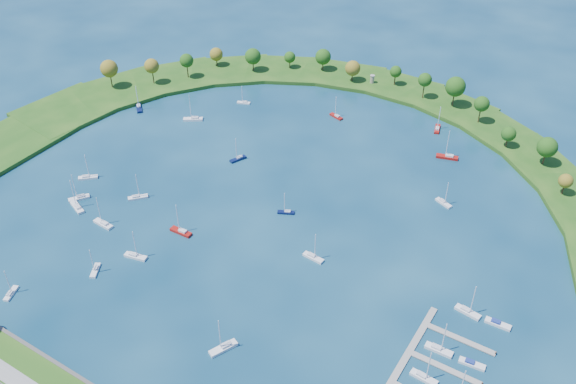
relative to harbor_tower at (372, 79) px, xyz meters
The scene contains 29 objects.
ground 114.13m from the harbor_tower, 85.07° to the right, with size 700.00×700.00×0.00m, color #082C47.
breakwater 74.56m from the harbor_tower, 119.37° to the right, with size 286.74×247.64×2.00m.
breakwater_trees 27.64m from the harbor_tower, 107.50° to the right, with size 243.31×88.90×15.78m.
harbor_tower is the anchor object (origin of this frame).
moored_boat_0 70.25m from the harbor_tower, 132.36° to the right, with size 6.92×4.07×9.82m.
moored_boat_1 188.14m from the harbor_tower, 78.29° to the right, with size 6.19×9.54×13.65m.
moored_boat_2 164.08m from the harbor_tower, 110.70° to the right, with size 6.68×8.33×12.42m.
moored_boat_3 148.20m from the harbor_tower, 93.45° to the right, with size 9.08×2.71×13.27m.
moored_boat_4 155.79m from the harbor_tower, 115.00° to the right, with size 7.60×7.17×12.01m.
moored_boat_5 145.47m from the harbor_tower, 105.14° to the right, with size 7.06×7.51×11.85m.
moored_boat_6 122.62m from the harbor_tower, 136.43° to the right, with size 8.33×7.88×13.18m.
moored_boat_7 117.99m from the harbor_tower, 80.85° to the right, with size 6.86×4.66×9.88m.
moored_boat_8 168.04m from the harbor_tower, 94.85° to the right, with size 8.89×4.20×12.60m.
moored_boat_9 74.37m from the harbor_tower, 37.23° to the right, with size 10.03×5.23×14.20m.
moored_boat_10 181.63m from the harbor_tower, 96.74° to the right, with size 5.44×7.35×10.75m.
moored_boat_11 167.23m from the harbor_tower, 108.87° to the right, with size 9.43×5.73×13.42m.
moored_boat_12 39.39m from the harbor_tower, 90.49° to the right, with size 7.86×4.38×11.14m.
moored_boat_13 164.60m from the harbor_tower, 103.19° to the right, with size 8.98×3.02×13.00m.
moored_boat_14 207.13m from the harbor_tower, 100.42° to the right, with size 4.46×7.30×10.39m.
moored_boat_15 52.46m from the harbor_tower, 27.56° to the right, with size 4.49×8.63×12.22m.
moored_boat_16 139.82m from the harbor_tower, 72.89° to the right, with size 8.33×2.97×12.01m.
moored_boat_17 98.17m from the harbor_tower, 126.63° to the right, with size 9.25×7.42×13.79m.
moored_boat_18 97.57m from the harbor_tower, 101.57° to the right, with size 4.96×7.98×11.37m.
moored_boat_19 104.38m from the harbor_tower, 48.06° to the right, with size 7.71×4.87×11.01m.
docked_boat_6 187.66m from the harbor_tower, 59.47° to the right, with size 8.60×2.98×12.43m.
docked_boat_8 177.26m from the harbor_tower, 57.47° to the right, with size 8.82×2.68×12.88m.
docked_boat_9 182.87m from the harbor_tower, 54.65° to the right, with size 8.20×3.02×1.64m.
docked_boat_10 162.28m from the harbor_tower, 52.97° to the right, with size 8.97×3.65×12.81m.
docked_boat_11 168.28m from the harbor_tower, 50.21° to the right, with size 8.40×2.59×1.70m.
Camera 1 is at (112.98, -168.49, 157.05)m, focal length 39.34 mm.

